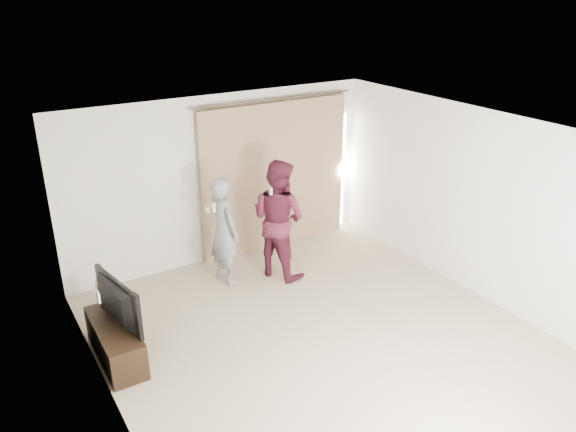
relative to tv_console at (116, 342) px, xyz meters
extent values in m
plane|color=#C4AB93|center=(2.27, -0.98, -0.23)|extent=(5.50, 5.50, 0.00)
cube|color=white|center=(2.27, 1.77, 1.07)|extent=(5.00, 0.04, 2.60)
cube|color=white|center=(-0.23, -0.98, 1.07)|extent=(0.04, 5.50, 2.60)
cube|color=silver|center=(-0.22, -0.58, 0.97)|extent=(0.02, 0.08, 0.12)
cube|color=silver|center=(2.27, -0.98, 2.37)|extent=(5.00, 5.50, 0.01)
cube|color=tan|center=(3.17, 1.70, 0.97)|extent=(2.60, 0.10, 2.40)
cylinder|color=brown|center=(3.17, 1.70, 2.21)|extent=(2.80, 0.03, 0.03)
cube|color=white|center=(4.53, 1.74, 0.82)|extent=(0.08, 0.04, 2.00)
cube|color=black|center=(0.00, 0.00, 0.00)|extent=(0.41, 1.17, 0.45)
imported|color=black|center=(0.00, 0.00, 0.51)|extent=(0.31, 1.00, 0.57)
cylinder|color=tan|center=(0.17, 1.15, -0.20)|extent=(0.33, 0.33, 0.05)
cylinder|color=tan|center=(0.17, 1.15, 0.02)|extent=(0.18, 0.18, 0.38)
imported|color=gray|center=(1.91, 1.02, 0.58)|extent=(0.47, 0.64, 1.61)
cube|color=silver|center=(1.73, 0.92, 1.01)|extent=(0.04, 0.04, 0.14)
cube|color=silver|center=(1.73, 1.14, 0.90)|extent=(0.05, 0.05, 0.09)
imported|color=#521A2B|center=(2.69, 0.80, 0.67)|extent=(0.96, 1.06, 1.79)
cube|color=silver|center=(2.51, 0.70, 1.15)|extent=(0.04, 0.04, 0.14)
cube|color=silver|center=(2.51, 0.92, 1.03)|extent=(0.05, 0.05, 0.09)
camera|label=1|loc=(-1.14, -5.69, 3.89)|focal=35.00mm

